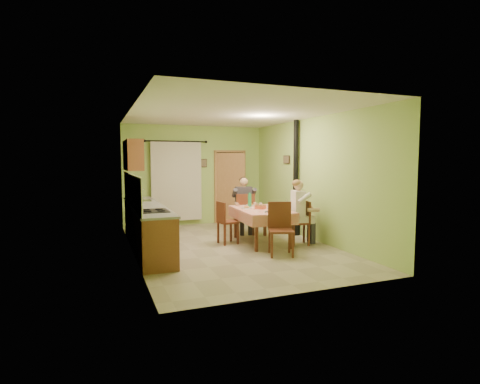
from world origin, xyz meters
name	(u,v)px	position (x,y,z in m)	size (l,w,h in m)	color
floor	(231,246)	(0.00, 0.00, 0.00)	(4.00, 6.00, 0.01)	tan
room_shell	(231,161)	(0.00, 0.00, 1.82)	(4.04, 6.04, 2.82)	#AED66D
kitchen_run	(146,226)	(-1.71, 0.40, 0.48)	(0.64, 3.64, 1.56)	brown
upper_cabinets	(133,155)	(-1.82, 1.70, 1.95)	(0.35, 1.40, 0.70)	brown
curtain	(177,181)	(-0.55, 2.90, 1.26)	(1.70, 0.07, 2.22)	black
doorway	(230,187)	(1.03, 2.88, 1.05)	(0.96, 0.42, 2.15)	black
dining_table	(261,226)	(0.74, 0.07, 0.38)	(1.12, 1.76, 0.76)	#E08A79
tableware	(264,207)	(0.76, -0.02, 0.81)	(0.79, 1.63, 0.33)	white
chair_far	(244,223)	(0.74, 1.10, 0.29)	(0.53, 0.53, 1.02)	#5E2B19
chair_near	(281,240)	(0.65, -1.05, 0.29)	(0.58, 0.58, 1.02)	#5E2B19
chair_right	(300,231)	(1.46, -0.37, 0.29)	(0.47, 0.47, 0.95)	#5E2B19
chair_left	(227,231)	(0.02, 0.27, 0.29)	(0.43, 0.43, 0.93)	#5E2B19
man_far	(244,199)	(0.75, 1.11, 0.88)	(0.63, 0.53, 1.39)	#38333D
man_right	(299,204)	(1.45, -0.37, 0.88)	(0.54, 0.63, 1.39)	silver
stove_flue	(295,193)	(1.90, 0.60, 1.02)	(0.24, 0.24, 2.80)	black
picture_back	(204,163)	(0.25, 2.97, 1.75)	(0.19, 0.03, 0.23)	black
picture_right	(287,160)	(1.97, 1.20, 1.85)	(0.03, 0.31, 0.21)	brown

